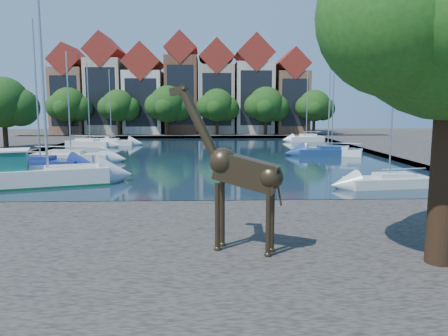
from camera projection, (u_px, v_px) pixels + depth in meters
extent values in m
plane|color=#38332B|center=(197.00, 210.00, 21.82)|extent=(160.00, 160.00, 0.00)
cube|color=black|center=(203.00, 156.00, 45.56)|extent=(38.00, 50.00, 0.08)
cube|color=#4E4A43|center=(191.00, 251.00, 14.86)|extent=(50.00, 14.00, 0.50)
cube|color=#4E4A43|center=(205.00, 134.00, 77.20)|extent=(60.00, 16.00, 0.50)
cube|color=#4E4A43|center=(438.00, 153.00, 46.40)|extent=(14.00, 52.00, 0.50)
cylinder|color=#332114|center=(445.00, 172.00, 12.72)|extent=(0.80, 0.80, 5.50)
sphere|color=#1E4814|center=(400.00, 14.00, 11.65)|extent=(4.48, 4.48, 4.48)
cube|color=#835D47|center=(72.00, 101.00, 75.59)|extent=(5.39, 9.00, 11.00)
cube|color=maroon|center=(71.00, 62.00, 74.65)|extent=(5.44, 9.18, 5.44)
cube|color=black|center=(64.00, 101.00, 71.16)|extent=(4.40, 0.05, 8.25)
cube|color=#C0B094|center=(107.00, 97.00, 75.70)|extent=(5.88, 9.00, 12.50)
cube|color=maroon|center=(105.00, 52.00, 74.63)|extent=(5.94, 9.18, 5.94)
cube|color=black|center=(101.00, 96.00, 71.26)|extent=(4.80, 0.05, 9.38)
cube|color=silver|center=(145.00, 103.00, 76.06)|extent=(6.37, 9.00, 10.50)
cube|color=maroon|center=(144.00, 64.00, 75.12)|extent=(6.43, 9.18, 6.43)
cube|color=black|center=(141.00, 103.00, 71.63)|extent=(5.20, 0.05, 7.88)
cube|color=brown|center=(182.00, 96.00, 76.11)|extent=(5.39, 9.00, 13.00)
cube|color=maroon|center=(182.00, 50.00, 75.03)|extent=(5.44, 9.18, 5.44)
cube|color=black|center=(180.00, 95.00, 71.68)|extent=(4.40, 0.05, 9.75)
cube|color=tan|center=(216.00, 100.00, 76.42)|extent=(5.88, 9.00, 11.50)
cube|color=maroon|center=(216.00, 59.00, 75.43)|extent=(5.94, 9.18, 5.94)
cube|color=black|center=(217.00, 100.00, 71.99)|extent=(4.80, 0.05, 8.62)
cube|color=beige|center=(253.00, 98.00, 76.61)|extent=(6.37, 9.00, 12.00)
cube|color=maroon|center=(254.00, 55.00, 75.57)|extent=(6.43, 9.18, 6.43)
cube|color=black|center=(256.00, 98.00, 72.18)|extent=(5.20, 0.05, 9.00)
cube|color=brown|center=(290.00, 103.00, 76.94)|extent=(5.39, 9.00, 10.50)
cube|color=maroon|center=(291.00, 65.00, 76.03)|extent=(5.44, 9.18, 5.44)
cube|color=black|center=(295.00, 103.00, 72.51)|extent=(4.40, 0.05, 7.88)
cylinder|color=#332114|center=(69.00, 125.00, 70.73)|extent=(0.50, 0.50, 3.20)
sphere|color=#1C3810|center=(68.00, 105.00, 70.27)|extent=(5.60, 5.60, 5.60)
sphere|color=#1C3810|center=(80.00, 108.00, 70.71)|extent=(4.20, 4.20, 4.20)
sphere|color=#1C3810|center=(58.00, 107.00, 69.86)|extent=(3.92, 3.92, 3.92)
cylinder|color=#332114|center=(119.00, 125.00, 71.01)|extent=(0.50, 0.50, 3.20)
sphere|color=#1C3810|center=(118.00, 106.00, 70.57)|extent=(5.20, 5.20, 5.20)
sphere|color=#1C3810|center=(128.00, 109.00, 70.99)|extent=(3.90, 3.90, 3.90)
sphere|color=#1C3810|center=(109.00, 107.00, 70.16)|extent=(3.64, 3.64, 3.64)
cylinder|color=#332114|center=(168.00, 125.00, 71.29)|extent=(0.50, 0.50, 3.20)
sphere|color=#1C3810|center=(168.00, 104.00, 70.81)|extent=(6.00, 6.00, 6.00)
sphere|color=#1C3810|center=(179.00, 108.00, 71.25)|extent=(4.50, 4.50, 4.50)
sphere|color=#1C3810|center=(157.00, 106.00, 70.40)|extent=(4.20, 4.20, 4.20)
cylinder|color=#332114|center=(217.00, 125.00, 71.56)|extent=(0.50, 0.50, 3.20)
sphere|color=#1C3810|center=(217.00, 105.00, 71.11)|extent=(5.40, 5.40, 5.40)
sphere|color=#1C3810|center=(227.00, 109.00, 71.54)|extent=(4.05, 4.05, 4.05)
sphere|color=#1C3810|center=(208.00, 107.00, 70.70)|extent=(3.78, 3.78, 3.78)
cylinder|color=#332114|center=(266.00, 125.00, 71.84)|extent=(0.50, 0.50, 3.20)
sphere|color=#1C3810|center=(266.00, 104.00, 71.37)|extent=(5.80, 5.80, 5.80)
sphere|color=#1C3810|center=(276.00, 108.00, 71.81)|extent=(4.35, 4.35, 4.35)
sphere|color=#1C3810|center=(256.00, 106.00, 70.96)|extent=(4.06, 4.06, 4.06)
cylinder|color=#332114|center=(314.00, 125.00, 72.12)|extent=(0.50, 0.50, 3.20)
sphere|color=#1C3810|center=(314.00, 106.00, 71.67)|extent=(5.20, 5.20, 5.20)
sphere|color=#1C3810|center=(323.00, 109.00, 72.10)|extent=(3.90, 3.90, 3.90)
sphere|color=#1C3810|center=(306.00, 107.00, 71.26)|extent=(3.64, 3.64, 3.64)
cylinder|color=#332114|center=(5.00, 133.00, 48.46)|extent=(0.54, 0.54, 3.40)
sphere|color=#1C3810|center=(3.00, 102.00, 47.98)|extent=(5.60, 5.60, 5.60)
sphere|color=#1C3810|center=(20.00, 107.00, 48.42)|extent=(4.20, 4.20, 4.20)
cylinder|color=#322819|center=(217.00, 217.00, 14.07)|extent=(0.17, 0.17, 2.22)
cylinder|color=#322819|center=(222.00, 214.00, 14.51)|extent=(0.17, 0.17, 2.22)
cylinder|color=#322819|center=(268.00, 222.00, 13.50)|extent=(0.17, 0.17, 2.22)
cylinder|color=#322819|center=(272.00, 218.00, 13.94)|extent=(0.17, 0.17, 2.22)
cube|color=#322819|center=(246.00, 172.00, 13.78)|extent=(2.21, 1.34, 1.30)
cylinder|color=#322819|center=(200.00, 126.00, 14.11)|extent=(1.44, 0.83, 2.29)
cube|color=#322819|center=(178.00, 91.00, 14.21)|extent=(0.64, 0.41, 0.35)
cube|color=silver|center=(29.00, 175.00, 27.74)|extent=(10.14, 5.81, 1.42)
cylinder|color=#B2B2B7|center=(43.00, 82.00, 27.32)|extent=(0.18, 0.18, 10.94)
cube|color=navy|center=(41.00, 163.00, 35.70)|extent=(6.78, 2.94, 0.95)
cube|color=navy|center=(40.00, 159.00, 35.66)|extent=(3.03, 1.89, 0.53)
cylinder|color=#B2B2B7|center=(36.00, 90.00, 34.88)|extent=(0.13, 0.13, 11.18)
cube|color=silver|center=(71.00, 157.00, 39.96)|extent=(7.10, 2.71, 0.99)
cube|color=silver|center=(71.00, 153.00, 39.91)|extent=(3.13, 1.83, 0.55)
cylinder|color=#B2B2B7|center=(69.00, 103.00, 39.28)|extent=(0.13, 0.13, 9.14)
cube|color=silver|center=(90.00, 143.00, 55.23)|extent=(6.39, 4.01, 0.95)
cube|color=silver|center=(90.00, 140.00, 55.18)|extent=(2.98, 2.28, 0.53)
cylinder|color=#B2B2B7|center=(88.00, 103.00, 54.52)|extent=(0.13, 0.13, 9.58)
cube|color=silver|center=(112.00, 142.00, 57.35)|extent=(5.84, 2.25, 0.81)
cube|color=silver|center=(112.00, 140.00, 57.31)|extent=(2.58, 1.51, 0.45)
cylinder|color=#B2B2B7|center=(110.00, 105.00, 56.67)|extent=(0.11, 0.11, 9.16)
cube|color=silver|center=(389.00, 181.00, 27.59)|extent=(5.59, 2.60, 0.79)
cube|color=silver|center=(389.00, 177.00, 27.56)|extent=(2.51, 1.63, 0.44)
cylinder|color=#B2B2B7|center=(392.00, 116.00, 27.02)|extent=(0.11, 0.11, 7.69)
cube|color=navy|center=(328.00, 151.00, 45.31)|extent=(6.36, 2.35, 0.89)
cube|color=navy|center=(328.00, 148.00, 45.27)|extent=(2.80, 1.61, 0.49)
cylinder|color=#B2B2B7|center=(330.00, 98.00, 44.54)|extent=(0.12, 0.12, 10.48)
cube|color=white|center=(331.00, 151.00, 45.69)|extent=(6.51, 4.36, 0.87)
cube|color=white|center=(332.00, 148.00, 45.65)|extent=(3.06, 2.43, 0.48)
cylinder|color=#B2B2B7|center=(333.00, 105.00, 45.03)|extent=(0.12, 0.12, 8.96)
cube|color=white|center=(306.00, 138.00, 63.41)|extent=(5.34, 2.69, 0.97)
cube|color=white|center=(306.00, 136.00, 63.37)|extent=(2.42, 1.64, 0.54)
cylinder|color=#B2B2B7|center=(307.00, 104.00, 62.73)|extent=(0.13, 0.13, 9.21)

